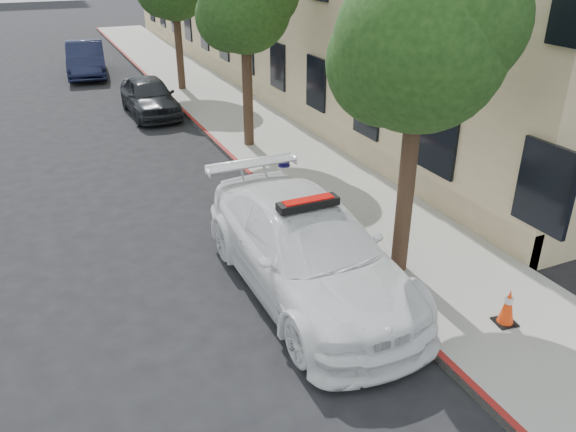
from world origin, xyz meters
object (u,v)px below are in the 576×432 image
(fire_hydrant, at_px, (284,175))
(traffic_cone, at_px, (508,307))
(parked_car_mid, at_px, (149,96))
(police_car, at_px, (307,249))
(parked_car_far, at_px, (86,59))

(fire_hydrant, distance_m, traffic_cone, 6.45)
(parked_car_mid, relative_size, traffic_cone, 6.29)
(police_car, distance_m, fire_hydrant, 4.13)
(fire_hydrant, height_order, traffic_cone, fire_hydrant)
(police_car, height_order, parked_car_far, police_car)
(parked_car_far, bearing_deg, police_car, -79.83)
(police_car, xyz_separation_m, parked_car_far, (-1.46, 20.73, -0.05))
(police_car, bearing_deg, parked_car_mid, 90.37)
(police_car, distance_m, traffic_cone, 3.44)
(parked_car_mid, bearing_deg, parked_car_far, 98.11)
(police_car, relative_size, parked_car_mid, 1.42)
(parked_car_far, distance_m, traffic_cone, 23.49)
(parked_car_mid, relative_size, fire_hydrant, 4.47)
(parked_car_far, bearing_deg, fire_hydrant, -74.58)
(police_car, bearing_deg, parked_car_far, 93.70)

